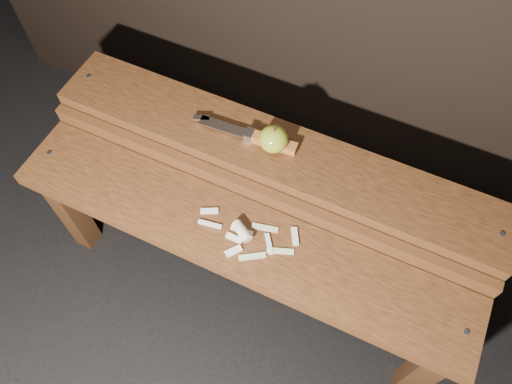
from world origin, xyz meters
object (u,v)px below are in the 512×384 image
at_px(bench_front_tier, 236,249).
at_px(bench_rear_tier, 273,168).
at_px(apple, 274,139).
at_px(knife, 261,139).

xyz_separation_m(bench_front_tier, bench_rear_tier, (0.00, 0.23, 0.06)).
distance_m(bench_front_tier, bench_rear_tier, 0.23).
bearing_deg(apple, knife, 175.35).
xyz_separation_m(apple, knife, (-0.04, 0.00, -0.02)).
relative_size(bench_front_tier, apple, 15.44).
relative_size(bench_front_tier, knife, 4.24).
distance_m(bench_rear_tier, knife, 0.11).
bearing_deg(bench_rear_tier, bench_front_tier, -90.00).
bearing_deg(apple, bench_front_tier, -88.96).
height_order(bench_front_tier, apple, apple).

